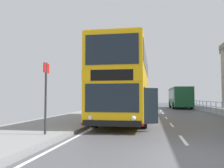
% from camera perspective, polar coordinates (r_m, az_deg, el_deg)
% --- Properties ---
extents(ground, '(15.80, 140.00, 0.20)m').
position_cam_1_polar(ground, '(6.43, 13.03, -16.25)').
color(ground, '#4F4F54').
extents(double_decker_bus_main, '(3.26, 10.57, 4.41)m').
position_cam_1_polar(double_decker_bus_main, '(14.96, 3.29, -0.17)').
color(double_decker_bus_main, '#F4B20F').
rests_on(double_decker_bus_main, ground).
extents(background_bus_far_lane, '(2.65, 9.46, 2.94)m').
position_cam_1_polar(background_bus_far_lane, '(36.15, 15.84, -3.01)').
color(background_bus_far_lane, '#19512D').
rests_on(background_bus_far_lane, ground).
extents(pedestrian_railing_far_kerb, '(0.05, 30.16, 1.04)m').
position_cam_1_polar(pedestrian_railing_far_kerb, '(21.83, 24.08, -4.75)').
color(pedestrian_railing_far_kerb, '#598CC6').
rests_on(pedestrian_railing_far_kerb, ground).
extents(bus_stop_sign_near, '(0.08, 0.44, 2.67)m').
position_cam_1_polar(bus_stop_sign_near, '(9.28, -15.48, -1.38)').
color(bus_stop_sign_near, '#2D2D33').
rests_on(bus_stop_sign_near, ground).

